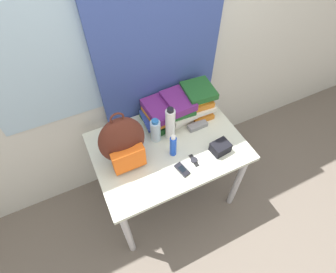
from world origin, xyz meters
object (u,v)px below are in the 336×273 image
at_px(book_stack_center, 177,107).
at_px(cell_phone, 182,170).
at_px(book_stack_left, 158,115).
at_px(sunscreen_bottle, 174,146).
at_px(backpack, 123,142).
at_px(sports_bottle, 170,124).
at_px(sunglasses_case, 198,126).
at_px(water_bottle, 156,130).
at_px(camera_pouch, 220,147).
at_px(wristwatch, 194,160).
at_px(book_stack_right, 198,99).

bearing_deg(book_stack_center, cell_phone, -112.94).
height_order(book_stack_left, sunscreen_bottle, sunscreen_bottle).
bearing_deg(backpack, sports_bottle, 6.76).
xyz_separation_m(backpack, sports_bottle, (0.36, 0.04, -0.05)).
distance_m(book_stack_center, sunglasses_case, 0.20).
relative_size(water_bottle, camera_pouch, 1.48).
relative_size(backpack, wristwatch, 4.23).
height_order(sports_bottle, sunscreen_bottle, sports_bottle).
xyz_separation_m(sunglasses_case, camera_pouch, (0.03, -0.26, 0.02)).
bearing_deg(wristwatch, sunglasses_case, 55.87).
bearing_deg(water_bottle, book_stack_left, 60.06).
distance_m(backpack, book_stack_left, 0.40).
bearing_deg(sports_bottle, book_stack_left, 98.26).
xyz_separation_m(water_bottle, camera_pouch, (0.36, -0.29, -0.06)).
relative_size(water_bottle, sunglasses_case, 1.31).
bearing_deg(book_stack_left, backpack, -148.51).
height_order(book_stack_left, water_bottle, water_bottle).
height_order(backpack, book_stack_center, backpack).
xyz_separation_m(sports_bottle, sunglasses_case, (0.22, -0.01, -0.12)).
distance_m(sports_bottle, cell_phone, 0.32).
xyz_separation_m(book_stack_right, cell_phone, (-0.37, -0.45, -0.10)).
relative_size(book_stack_left, book_stack_right, 0.96).
relative_size(sunglasses_case, wristwatch, 1.46).
distance_m(cell_phone, sunglasses_case, 0.40).
relative_size(book_stack_right, sunglasses_case, 1.92).
xyz_separation_m(backpack, wristwatch, (0.41, -0.22, -0.18)).
bearing_deg(water_bottle, book_stack_right, 17.36).
distance_m(backpack, water_bottle, 0.28).
distance_m(water_bottle, sports_bottle, 0.11).
distance_m(backpack, camera_pouch, 0.67).
distance_m(book_stack_right, water_bottle, 0.43).
xyz_separation_m(book_stack_right, water_bottle, (-0.41, -0.13, -0.02)).
distance_m(sunglasses_case, wristwatch, 0.30).
xyz_separation_m(book_stack_left, book_stack_center, (0.16, -0.01, 0.02)).
height_order(sunscreen_bottle, sunglasses_case, sunscreen_bottle).
xyz_separation_m(cell_phone, wristwatch, (0.11, 0.03, -0.00)).
relative_size(sports_bottle, camera_pouch, 2.14).
relative_size(book_stack_center, book_stack_right, 1.01).
distance_m(backpack, sunscreen_bottle, 0.34).
bearing_deg(cell_phone, sunscreen_bottle, 86.41).
bearing_deg(book_stack_right, backpack, -163.48).
xyz_separation_m(camera_pouch, wristwatch, (-0.20, 0.00, -0.03)).
xyz_separation_m(backpack, camera_pouch, (0.61, -0.22, -0.15)).
xyz_separation_m(water_bottle, wristwatch, (0.15, -0.29, -0.09)).
bearing_deg(sunglasses_case, camera_pouch, -82.79).
relative_size(book_stack_center, camera_pouch, 2.20).
bearing_deg(cell_phone, camera_pouch, 5.02).
height_order(sunscreen_bottle, camera_pouch, sunscreen_bottle).
xyz_separation_m(sports_bottle, camera_pouch, (0.26, -0.26, -0.10)).
bearing_deg(sunglasses_case, backpack, -176.65).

